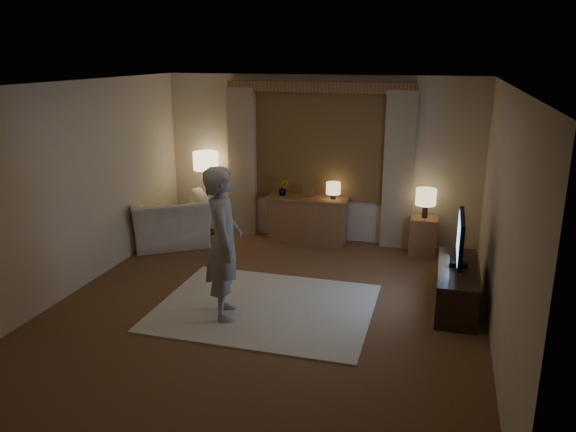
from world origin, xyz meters
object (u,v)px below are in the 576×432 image
(sideboard, at_px, (308,221))
(person, at_px, (223,243))
(tv_stand, at_px, (456,287))
(armchair, at_px, (170,221))
(side_table, at_px, (423,236))

(sideboard, bearing_deg, person, -95.69)
(sideboard, height_order, tv_stand, sideboard)
(armchair, height_order, tv_stand, armchair)
(person, bearing_deg, sideboard, -28.21)
(tv_stand, bearing_deg, person, -158.71)
(sideboard, relative_size, side_table, 2.14)
(side_table, height_order, tv_stand, side_table)
(armchair, distance_m, tv_stand, 4.44)
(side_table, distance_m, person, 3.51)
(side_table, relative_size, tv_stand, 0.40)
(sideboard, xyz_separation_m, side_table, (1.80, -0.05, -0.07))
(side_table, bearing_deg, armchair, -170.10)
(side_table, bearing_deg, person, -126.90)
(sideboard, xyz_separation_m, tv_stand, (2.26, -1.82, -0.10))
(sideboard, distance_m, armchair, 2.16)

